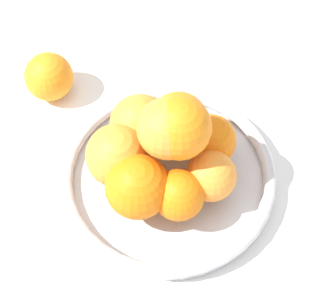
% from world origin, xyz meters
% --- Properties ---
extents(ground_plane, '(4.00, 4.00, 0.00)m').
position_xyz_m(ground_plane, '(0.00, 0.00, 0.00)').
color(ground_plane, white).
extents(fruit_bowl, '(0.29, 0.29, 0.03)m').
position_xyz_m(fruit_bowl, '(0.00, 0.00, 0.02)').
color(fruit_bowl, silver).
rests_on(fruit_bowl, ground_plane).
extents(orange_pile, '(0.19, 0.19, 0.14)m').
position_xyz_m(orange_pile, '(-0.00, -0.01, 0.08)').
color(orange_pile, orange).
rests_on(orange_pile, fruit_bowl).
extents(stray_orange, '(0.07, 0.07, 0.07)m').
position_xyz_m(stray_orange, '(-0.06, -0.23, 0.04)').
color(stray_orange, orange).
rests_on(stray_orange, ground_plane).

